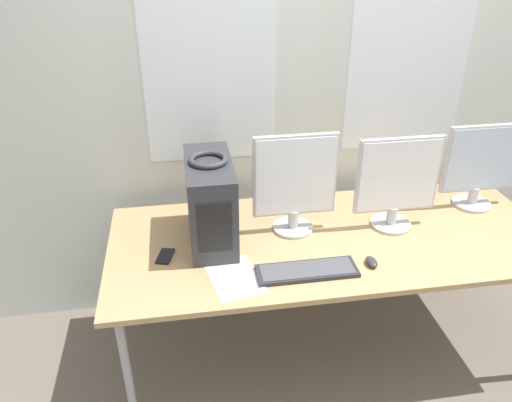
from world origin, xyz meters
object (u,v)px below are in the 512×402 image
object	(u,v)px
monitor_right_far	(481,165)
headphones	(208,160)
monitor_right_near	(397,182)
pc_tower	(210,202)
cell_phone	(165,256)
mouse	(372,262)
keyboard	(307,271)
monitor_main	(295,183)

from	to	relation	value
monitor_right_far	headphones	bearing A→B (deg)	-175.85
monitor_right_near	pc_tower	bearing A→B (deg)	178.21
cell_phone	pc_tower	bearing A→B (deg)	44.59
monitor_right_near	mouse	size ratio (longest dim) A/B	5.78
cell_phone	monitor_right_near	bearing A→B (deg)	20.64
monitor_right_near	mouse	bearing A→B (deg)	-125.52
headphones	monitor_right_near	xyz separation A→B (m)	(0.94, -0.03, -0.18)
mouse	cell_phone	xyz separation A→B (m)	(-0.95, 0.21, -0.01)
monitor_right_far	keyboard	world-z (taller)	monitor_right_far
monitor_right_far	cell_phone	distance (m)	1.74
pc_tower	keyboard	size ratio (longest dim) A/B	1.05
mouse	monitor_main	bearing A→B (deg)	128.75
headphones	monitor_main	size ratio (longest dim) A/B	0.35
headphones	cell_phone	distance (m)	0.51
pc_tower	headphones	bearing A→B (deg)	90.00
keyboard	pc_tower	bearing A→B (deg)	138.36
monitor_right_near	keyboard	bearing A→B (deg)	-148.64
pc_tower	monitor_right_far	world-z (taller)	monitor_right_far
headphones	cell_phone	bearing A→B (deg)	-151.01
monitor_main	cell_phone	xyz separation A→B (m)	(-0.66, -0.15, -0.26)
monitor_right_far	keyboard	size ratio (longest dim) A/B	1.03
monitor_main	keyboard	bearing A→B (deg)	-93.21
pc_tower	monitor_right_near	xyz separation A→B (m)	(0.94, -0.03, 0.04)
headphones	mouse	size ratio (longest dim) A/B	2.15
headphones	mouse	xyz separation A→B (m)	(0.71, -0.35, -0.42)
headphones	mouse	world-z (taller)	headphones
monitor_main	monitor_right_near	size ratio (longest dim) A/B	1.06
pc_tower	keyboard	bearing A→B (deg)	-41.64
pc_tower	monitor_main	size ratio (longest dim) A/B	0.93
monitor_right_near	mouse	world-z (taller)	monitor_right_near
headphones	cell_phone	size ratio (longest dim) A/B	1.37
monitor_main	mouse	distance (m)	0.53
monitor_right_near	cell_phone	size ratio (longest dim) A/B	3.68
pc_tower	monitor_right_far	distance (m)	1.48
monitor_right_near	monitor_right_far	world-z (taller)	monitor_right_near
pc_tower	monitor_right_far	bearing A→B (deg)	4.18
monitor_main	cell_phone	bearing A→B (deg)	-167.39
pc_tower	monitor_main	bearing A→B (deg)	2.37
monitor_main	keyboard	distance (m)	0.45
pc_tower	keyboard	distance (m)	0.57
headphones	monitor_main	bearing A→B (deg)	2.26
monitor_right_near	cell_phone	xyz separation A→B (m)	(-1.17, -0.10, -0.25)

